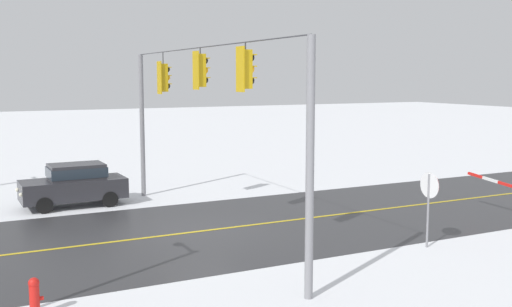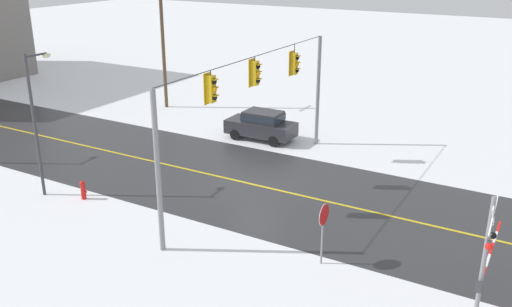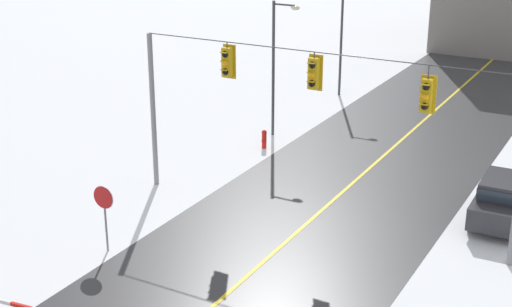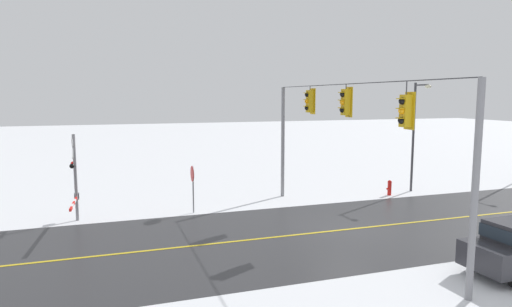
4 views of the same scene
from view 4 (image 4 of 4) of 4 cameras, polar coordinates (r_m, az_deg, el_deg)
ground_plane at (r=19.88m, az=11.06°, el=-9.52°), size 160.00×160.00×0.00m
road_asphalt at (r=23.35m, az=24.07°, el=-7.48°), size 9.00×80.00×0.01m
lane_centre_line at (r=23.35m, az=24.08°, el=-7.47°), size 0.14×72.00×0.01m
signal_span at (r=19.06m, az=11.40°, el=2.88°), size 14.20×0.47×6.22m
stop_sign at (r=22.14m, az=-8.06°, el=-3.16°), size 0.80×0.09×2.35m
railroad_crossing at (r=21.77m, az=-22.04°, el=-3.07°), size 4.42×0.31×4.00m
streetlamp_near at (r=28.19m, az=19.65°, el=3.22°), size 1.39×0.28×6.50m
fire_hydrant at (r=27.19m, az=16.59°, el=-4.13°), size 0.24×0.31×0.88m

